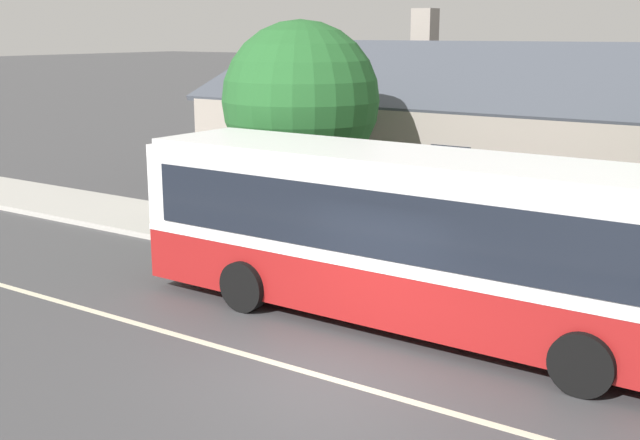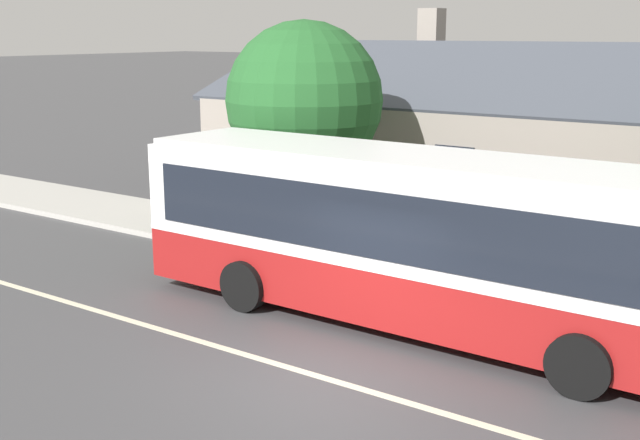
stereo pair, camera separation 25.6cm
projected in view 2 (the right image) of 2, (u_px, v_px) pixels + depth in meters
The scene contains 8 objects.
ground_plane at pixel (321, 377), 12.59m from camera, with size 300.00×300.00×0.00m, color #424244.
sidewalk_far at pixel (480, 279), 17.35m from camera, with size 60.00×3.00×0.15m, color #ADAAA3.
lane_divider_stripe at pixel (321, 377), 12.59m from camera, with size 60.00×0.16×0.01m, color beige.
community_building at pixel (612, 159), 22.96m from camera, with size 23.89×9.42×6.03m.
transit_bus at pixel (417, 235), 14.46m from camera, with size 11.26×2.84×3.18m.
bench_by_building at pixel (264, 224), 20.16m from camera, with size 1.51×0.51×0.94m.
bench_down_street at pixel (407, 247), 18.00m from camera, with size 1.72×0.51×0.94m.
street_tree_secondary at pixel (304, 104), 20.11m from camera, with size 3.94×3.94×5.59m.
Camera 2 is at (6.71, -9.57, 5.30)m, focal length 45.00 mm.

